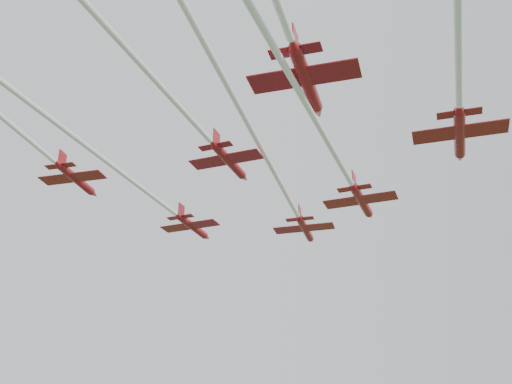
{
  "coord_description": "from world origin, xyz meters",
  "views": [
    {
      "loc": [
        -9.95,
        -73.67,
        17.02
      ],
      "look_at": [
        -5.35,
        -3.81,
        48.82
      ],
      "focal_mm": 45.0,
      "sensor_mm": 36.0,
      "label": 1
    }
  ],
  "objects": [
    {
      "name": "jet_lead",
      "position": [
        -1.81,
        -1.18,
        50.7
      ],
      "size": [
        21.46,
        56.04,
        2.62
      ],
      "rotation": [
        0.0,
        0.0,
        -0.33
      ],
      "color": "maroon"
    },
    {
      "name": "jet_row2_left",
      "position": [
        -20.33,
        -7.63,
        48.62
      ],
      "size": [
        27.8,
        56.15,
        2.38
      ],
      "rotation": [
        0.0,
        0.0,
        -0.44
      ],
      "color": "maroon"
    },
    {
      "name": "jet_row2_right",
      "position": [
        0.63,
        -18.11,
        48.62
      ],
      "size": [
        29.12,
        59.85,
        2.67
      ],
      "rotation": [
        0.0,
        0.0,
        -0.43
      ],
      "color": "maroon"
    },
    {
      "name": "jet_row3_left",
      "position": [
        -30.6,
        -13.43,
        50.38
      ],
      "size": [
        17.61,
        46.01,
        2.4
      ],
      "rotation": [
        0.0,
        0.0,
        -0.32
      ],
      "color": "maroon"
    },
    {
      "name": "jet_row3_mid",
      "position": [
        -12.85,
        -18.53,
        49.92
      ],
      "size": [
        20.47,
        41.23,
        2.46
      ],
      "rotation": [
        0.0,
        0.0,
        -0.43
      ],
      "color": "maroon"
    },
    {
      "name": "jet_row3_right",
      "position": [
        8.99,
        -32.92,
        48.71
      ],
      "size": [
        23.16,
        56.01,
        2.75
      ],
      "rotation": [
        0.0,
        0.0,
        -0.35
      ],
      "color": "maroon"
    }
  ]
}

